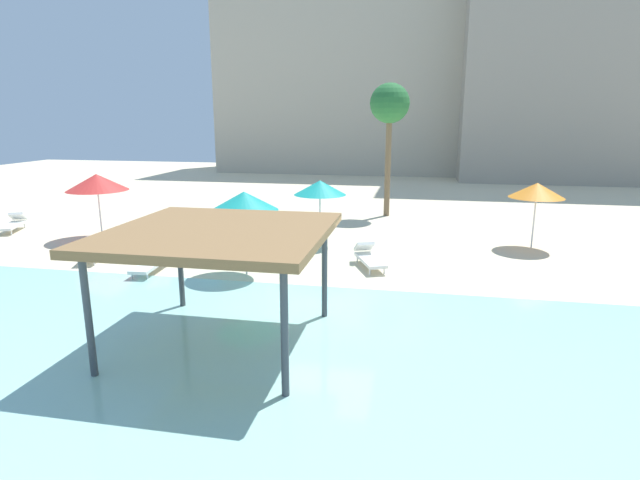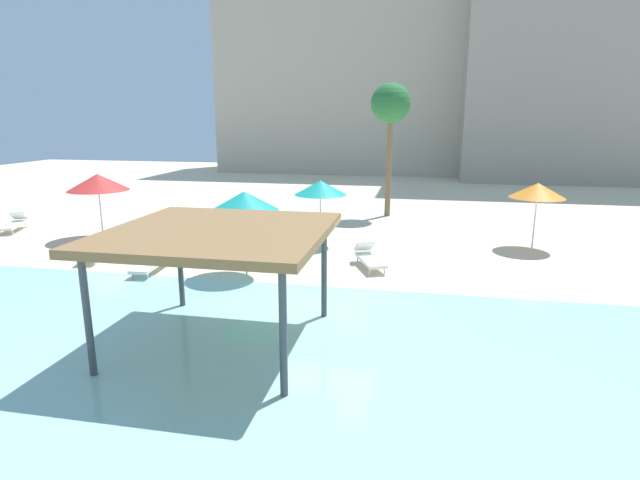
# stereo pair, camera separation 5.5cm
# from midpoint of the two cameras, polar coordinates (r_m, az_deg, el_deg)

# --- Properties ---
(ground_plane) EXTENTS (80.00, 80.00, 0.00)m
(ground_plane) POSITION_cam_midpoint_polar(r_m,az_deg,el_deg) (13.46, 0.49, -7.47)
(ground_plane) COLOR beige
(lagoon_water) EXTENTS (44.00, 13.50, 0.04)m
(lagoon_water) POSITION_cam_midpoint_polar(r_m,az_deg,el_deg) (8.88, -6.09, -19.37)
(lagoon_water) COLOR #99D1C6
(lagoon_water) RESTS_ON ground
(shade_pavilion) EXTENTS (4.47, 4.47, 2.58)m
(shade_pavilion) POSITION_cam_midpoint_polar(r_m,az_deg,el_deg) (10.84, -11.31, 0.47)
(shade_pavilion) COLOR #42474C
(shade_pavilion) RESTS_ON ground
(beach_umbrella_teal_0) EXTENTS (2.00, 2.00, 2.49)m
(beach_umbrella_teal_0) POSITION_cam_midpoint_polar(r_m,az_deg,el_deg) (19.50, -0.09, 5.86)
(beach_umbrella_teal_0) COLOR silver
(beach_umbrella_teal_0) RESTS_ON ground
(beach_umbrella_teal_1) EXTENTS (2.09, 2.09, 2.63)m
(beach_umbrella_teal_1) POSITION_cam_midpoint_polar(r_m,az_deg,el_deg) (15.74, -8.57, 4.33)
(beach_umbrella_teal_1) COLOR silver
(beach_umbrella_teal_1) RESTS_ON ground
(beach_umbrella_red_2) EXTENTS (2.39, 2.39, 2.63)m
(beach_umbrella_red_2) POSITION_cam_midpoint_polar(r_m,az_deg,el_deg) (22.30, -23.72, 5.92)
(beach_umbrella_red_2) COLOR silver
(beach_umbrella_red_2) RESTS_ON ground
(beach_umbrella_orange_3) EXTENTS (2.00, 2.00, 2.47)m
(beach_umbrella_orange_3) POSITION_cam_midpoint_polar(r_m,az_deg,el_deg) (20.52, 22.99, 5.12)
(beach_umbrella_orange_3) COLOR silver
(beach_umbrella_orange_3) RESTS_ON ground
(lounge_chair_0) EXTENTS (1.23, 1.99, 0.74)m
(lounge_chair_0) POSITION_cam_midpoint_polar(r_m,az_deg,el_deg) (25.86, -31.11, 1.60)
(lounge_chair_0) COLOR white
(lounge_chair_0) RESTS_ON ground
(lounge_chair_1) EXTENTS (1.28, 1.98, 0.74)m
(lounge_chair_1) POSITION_cam_midpoint_polar(r_m,az_deg,el_deg) (16.94, 5.39, -1.89)
(lounge_chair_1) COLOR white
(lounge_chair_1) RESTS_ON ground
(lounge_chair_2) EXTENTS (1.18, 1.99, 0.74)m
(lounge_chair_2) POSITION_cam_midpoint_polar(r_m,az_deg,el_deg) (19.47, -24.03, -0.98)
(lounge_chair_2) COLOR white
(lounge_chair_2) RESTS_ON ground
(lounge_chair_4) EXTENTS (0.75, 1.94, 0.74)m
(lounge_chair_4) POSITION_cam_midpoint_polar(r_m,az_deg,el_deg) (17.20, -18.35, -2.30)
(lounge_chair_4) COLOR white
(lounge_chair_4) RESTS_ON ground
(palm_tree_1) EXTENTS (1.90, 1.90, 6.42)m
(palm_tree_1) POSITION_cam_midpoint_polar(r_m,az_deg,el_deg) (25.39, 7.72, 14.55)
(palm_tree_1) COLOR brown
(palm_tree_1) RESTS_ON ground
(hotel_block_0) EXTENTS (21.03, 8.71, 15.30)m
(hotel_block_0) POSITION_cam_midpoint_polar(r_m,az_deg,el_deg) (47.83, 2.40, 16.98)
(hotel_block_0) COLOR #B2A893
(hotel_block_0) RESTS_ON ground
(hotel_block_1) EXTENTS (18.07, 8.72, 20.01)m
(hotel_block_1) POSITION_cam_midpoint_polar(r_m,az_deg,el_deg) (45.48, 27.69, 18.67)
(hotel_block_1) COLOR #9E9384
(hotel_block_1) RESTS_ON ground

